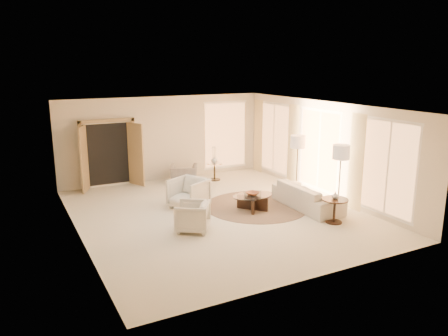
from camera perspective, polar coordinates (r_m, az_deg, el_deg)
name	(u,v)px	position (r m, az deg, el deg)	size (l,w,h in m)	color
room	(217,162)	(11.17, -0.88, 0.84)	(7.04, 8.04, 2.83)	beige
windows_right	(321,151)	(13.13, 12.53, 2.22)	(0.10, 6.40, 2.40)	#EBA05E
window_back_corner	(226,135)	(15.67, 0.20, 4.32)	(1.70, 0.10, 2.40)	#EBA05E
curtains_right	(301,147)	(13.80, 9.98, 2.66)	(0.06, 5.20, 2.60)	beige
french_doors	(109,154)	(14.17, -14.78, 1.73)	(1.95, 0.66, 2.16)	#A38655
area_rug	(256,206)	(12.16, 4.25, -4.96)	(2.85, 2.85, 0.01)	#3F2D21
sofa	(307,196)	(12.12, 10.81, -3.63)	(2.24, 0.87, 0.65)	beige
armchair_left	(189,192)	(11.89, -4.64, -3.12)	(0.88, 0.82, 0.91)	beige
armchair_right	(192,215)	(10.31, -4.16, -6.16)	(0.74, 0.70, 0.77)	beige
accent_chair	(184,171)	(14.47, -5.28, -0.40)	(0.88, 0.57, 0.77)	gray
coffee_table	(252,201)	(11.75, 3.74, -4.27)	(1.26, 1.26, 0.42)	black
end_table	(335,206)	(11.11, 14.25, -4.88)	(0.65, 0.65, 0.61)	black
side_table	(215,170)	(14.71, -1.25, -0.24)	(0.50, 0.50, 0.59)	#2D2619
floor_lamp_near	(298,144)	(13.06, 9.62, 3.07)	(0.43, 0.43, 1.79)	#2D2619
floor_lamp_far	(341,155)	(11.67, 15.04, 1.63)	(0.44, 0.44, 1.81)	#2D2619
bowl	(253,194)	(11.70, 3.76, -3.35)	(0.35, 0.35, 0.09)	brown
end_vase	(335,196)	(11.03, 14.33, -3.50)	(0.17, 0.17, 0.18)	silver
side_vase	(214,160)	(14.63, -1.26, 1.08)	(0.23, 0.23, 0.24)	silver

